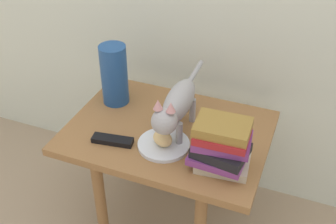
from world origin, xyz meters
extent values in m
plane|color=gray|center=(0.00, 0.00, 0.00)|extent=(6.00, 6.00, 0.00)
cube|color=olive|center=(0.00, 0.00, 0.52)|extent=(0.75, 0.55, 0.03)
cylinder|color=olive|center=(-0.20, -0.20, 0.25)|extent=(0.04, 0.04, 0.50)
cylinder|color=olive|center=(-0.20, 0.20, 0.25)|extent=(0.04, 0.04, 0.50)
cylinder|color=olive|center=(0.20, 0.20, 0.25)|extent=(0.04, 0.04, 0.50)
cylinder|color=silver|center=(0.02, -0.10, 0.54)|extent=(0.19, 0.19, 0.01)
ellipsoid|color=#E0BC7A|center=(0.02, -0.10, 0.57)|extent=(0.10, 0.09, 0.05)
cylinder|color=#99999E|center=(0.07, -0.07, 0.58)|extent=(0.02, 0.02, 0.10)
cylinder|color=#99999E|center=(0.01, -0.08, 0.58)|extent=(0.02, 0.02, 0.10)
cylinder|color=#99999E|center=(0.07, 0.09, 0.58)|extent=(0.02, 0.02, 0.10)
cylinder|color=#99999E|center=(0.01, 0.08, 0.58)|extent=(0.02, 0.02, 0.10)
ellipsoid|color=#99999E|center=(0.04, 0.01, 0.66)|extent=(0.10, 0.26, 0.11)
sphere|color=#99999E|center=(0.04, -0.14, 0.68)|extent=(0.09, 0.09, 0.09)
cone|color=tan|center=(0.07, -0.14, 0.74)|extent=(0.03, 0.03, 0.03)
cone|color=tan|center=(0.02, -0.14, 0.74)|extent=(0.03, 0.03, 0.03)
cylinder|color=#99999E|center=(0.03, 0.21, 0.67)|extent=(0.03, 0.16, 0.02)
cube|color=#BCB299|center=(0.25, -0.12, 0.55)|extent=(0.19, 0.14, 0.03)
cube|color=#72337A|center=(0.23, -0.14, 0.57)|extent=(0.18, 0.13, 0.03)
cube|color=black|center=(0.24, -0.13, 0.60)|extent=(0.19, 0.15, 0.04)
cube|color=#72337A|center=(0.24, -0.12, 0.64)|extent=(0.20, 0.15, 0.03)
cube|color=maroon|center=(0.24, -0.13, 0.66)|extent=(0.18, 0.13, 0.03)
cube|color=olive|center=(0.23, -0.12, 0.69)|extent=(0.18, 0.14, 0.03)
cylinder|color=navy|center=(-0.27, 0.10, 0.66)|extent=(0.11, 0.11, 0.25)
cube|color=black|center=(-0.16, -0.15, 0.54)|extent=(0.15, 0.07, 0.02)
camera|label=1|loc=(0.46, -1.16, 1.50)|focal=44.60mm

